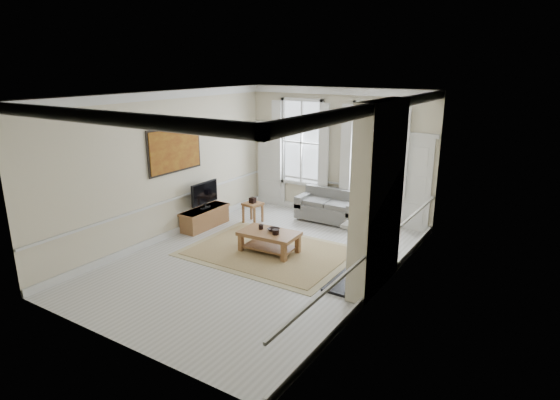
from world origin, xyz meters
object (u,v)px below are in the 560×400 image
Objects in this scene: sofa at (330,208)px; side_table at (253,207)px; coffee_table at (269,235)px; tv_stand at (205,218)px.

side_table is (-1.62, -1.21, 0.07)m from sofa.
side_table reaches higher than coffee_table.
sofa is 3.16× the size of side_table.
tv_stand reaches higher than coffee_table.
side_table is 2.05m from coffee_table.
tv_stand is at bearing -130.76° from side_table.
sofa is 1.28× the size of coffee_table.
sofa reaches higher than coffee_table.
side_table is at bearing 49.24° from tv_stand.
sofa is 2.65m from coffee_table.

